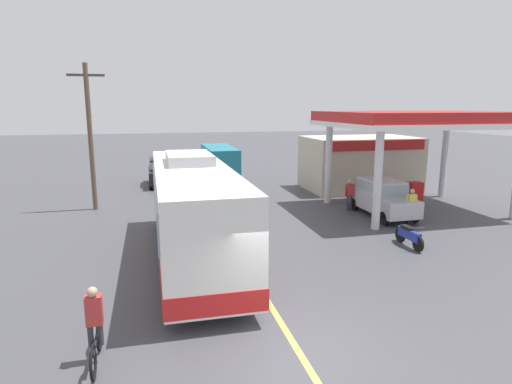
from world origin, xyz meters
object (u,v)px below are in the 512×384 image
car_at_pump (382,196)px  pedestrian_near_pump (350,193)px  motorcycle_parked_forecourt (409,236)px  car_trailing_behind_bus (161,170)px  pedestrian_by_shop (412,204)px  minibus_opposing_lane (220,160)px  cyclist_on_shoulder (95,329)px  coach_bus_main (193,212)px

car_at_pump → pedestrian_near_pump: car_at_pump is taller
motorcycle_parked_forecourt → car_trailing_behind_bus: bearing=119.3°
motorcycle_parked_forecourt → car_trailing_behind_bus: car_trailing_behind_bus is taller
car_at_pump → pedestrian_by_shop: 1.76m
pedestrian_by_shop → car_at_pump: bearing=107.5°
minibus_opposing_lane → cyclist_on_shoulder: (-6.20, -22.22, -0.69)m
coach_bus_main → pedestrian_by_shop: bearing=12.1°
coach_bus_main → pedestrian_by_shop: (10.21, 2.18, -0.79)m
minibus_opposing_lane → pedestrian_near_pump: size_ratio=3.69×
car_at_pump → minibus_opposing_lane: 13.83m
motorcycle_parked_forecourt → car_trailing_behind_bus: 18.26m
minibus_opposing_lane → coach_bus_main: bearing=-102.3°
coach_bus_main → motorcycle_parked_forecourt: size_ratio=6.13×
car_trailing_behind_bus → coach_bus_main: bearing=-87.4°
minibus_opposing_lane → pedestrian_near_pump: minibus_opposing_lane is taller
motorcycle_parked_forecourt → pedestrian_near_pump: bearing=86.5°
minibus_opposing_lane → car_at_pump: bearing=-63.6°
coach_bus_main → car_at_pump: size_ratio=2.63×
motorcycle_parked_forecourt → pedestrian_by_shop: size_ratio=1.08×
minibus_opposing_lane → cyclist_on_shoulder: minibus_opposing_lane is taller
motorcycle_parked_forecourt → cyclist_on_shoulder: bearing=-154.2°
coach_bus_main → car_trailing_behind_bus: coach_bus_main is taller
car_at_pump → pedestrian_by_shop: size_ratio=2.53×
cyclist_on_shoulder → pedestrian_by_shop: size_ratio=1.10×
pedestrian_near_pump → motorcycle_parked_forecourt: bearing=-93.5°
coach_bus_main → car_at_pump: 10.44m
car_at_pump → cyclist_on_shoulder: size_ratio=2.31×
car_at_pump → motorcycle_parked_forecourt: car_at_pump is taller
pedestrian_near_pump → pedestrian_by_shop: same height
pedestrian_near_pump → car_trailing_behind_bus: (-9.30, 9.94, 0.08)m
pedestrian_near_pump → coach_bus_main: bearing=-148.5°
car_trailing_behind_bus → motorcycle_parked_forecourt: bearing=-60.7°
minibus_opposing_lane → pedestrian_by_shop: bearing=-64.6°
car_at_pump → minibus_opposing_lane: (-6.15, 12.38, 0.46)m
coach_bus_main → minibus_opposing_lane: 16.62m
minibus_opposing_lane → pedestrian_by_shop: 15.57m
minibus_opposing_lane → car_trailing_behind_bus: (-4.22, -1.02, -0.46)m
pedestrian_by_shop → car_trailing_behind_bus: bearing=129.9°
coach_bus_main → pedestrian_by_shop: size_ratio=6.65×
minibus_opposing_lane → car_trailing_behind_bus: 4.37m
car_trailing_behind_bus → pedestrian_by_shop: bearing=-50.1°
pedestrian_near_pump → pedestrian_by_shop: 3.48m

